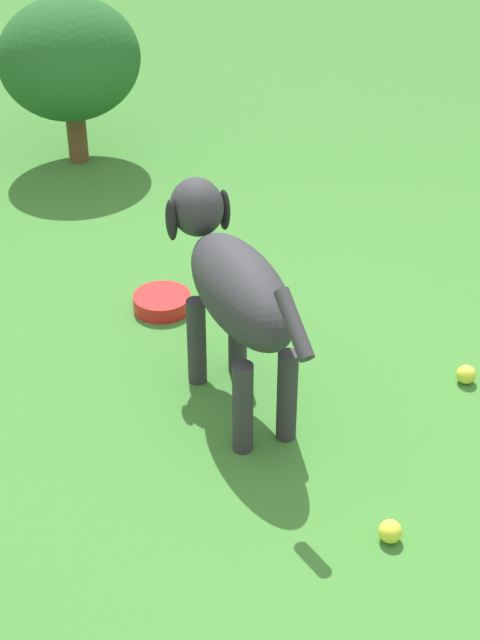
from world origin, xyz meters
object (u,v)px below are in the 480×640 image
(tennis_ball_0, at_px, (466,374))
(water_bowl, at_px, (162,302))
(tennis_ball_2, at_px, (390,531))
(dog, at_px, (233,284))

(tennis_ball_0, distance_m, water_bowl, 1.16)
(tennis_ball_2, bearing_deg, tennis_ball_0, -141.87)
(dog, height_order, tennis_ball_2, dog)
(tennis_ball_0, relative_size, water_bowl, 0.30)
(tennis_ball_0, distance_m, tennis_ball_2, 0.81)
(tennis_ball_0, bearing_deg, water_bowl, -49.49)
(tennis_ball_2, bearing_deg, dog, -81.68)
(dog, bearing_deg, water_bowl, 3.23)
(dog, relative_size, tennis_ball_2, 14.93)
(tennis_ball_0, xyz_separation_m, water_bowl, (0.75, -0.88, -0.00))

